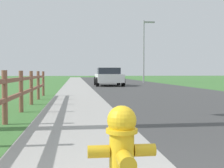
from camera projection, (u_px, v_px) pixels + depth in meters
ground_plane at (87, 84)px, 26.46m from camera, size 120.00×120.00×0.00m
road_asphalt at (123, 83)px, 28.87m from camera, size 7.00×66.00×0.01m
curb_concrete at (54, 83)px, 28.07m from camera, size 6.00×66.00×0.01m
grass_verge at (38, 83)px, 27.89m from camera, size 5.00×66.00×0.00m
fire_hydrant at (122, 148)px, 2.60m from camera, size 0.59×0.48×0.76m
rail_fence at (14, 91)px, 6.88m from camera, size 0.11×12.99×1.09m
parked_suv_white at (109, 77)px, 23.39m from camera, size 2.18×4.33×1.39m
street_lamp at (145, 46)px, 29.87m from camera, size 1.17×0.20×6.16m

